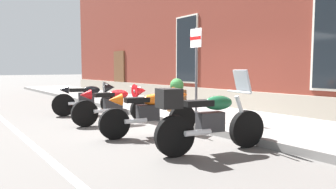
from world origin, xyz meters
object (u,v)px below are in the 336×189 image
motorcycle_orange_sport (154,109)px  parking_sign (196,60)px  motorcycle_green_touring (207,118)px  motorcycle_red_sport (118,102)px  motorcycle_black_sport (90,97)px  barrel_planter (177,97)px

motorcycle_orange_sport → parking_sign: size_ratio=0.95×
motorcycle_orange_sport → motorcycle_green_touring: size_ratio=1.03×
motorcycle_red_sport → motorcycle_black_sport: bearing=179.7°
motorcycle_red_sport → barrel_planter: (-0.10, 1.95, 0.01)m
motorcycle_red_sport → motorcycle_green_touring: size_ratio=1.07×
motorcycle_black_sport → barrel_planter: bearing=48.8°
motorcycle_orange_sport → barrel_planter: size_ratio=2.18×
motorcycle_orange_sport → motorcycle_red_sport: bearing=178.5°
parking_sign → barrel_planter: size_ratio=2.30×
motorcycle_black_sport → motorcycle_orange_sport: bearing=-0.9°
motorcycle_orange_sport → barrel_planter: bearing=131.7°
parking_sign → barrel_planter: 1.91m
parking_sign → barrel_planter: parking_sign is taller
motorcycle_black_sport → motorcycle_red_sport: 1.80m
motorcycle_orange_sport → parking_sign: parking_sign is taller
motorcycle_red_sport → motorcycle_green_touring: bearing=-1.2°
motorcycle_black_sport → motorcycle_green_touring: 5.08m
motorcycle_black_sport → motorcycle_orange_sport: size_ratio=0.97×
motorcycle_red_sport → barrel_planter: 1.96m
motorcycle_red_sport → barrel_planter: barrel_planter is taller
motorcycle_orange_sport → barrel_planter: barrel_planter is taller
motorcycle_green_touring → motorcycle_black_sport: bearing=179.1°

